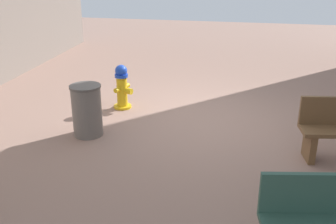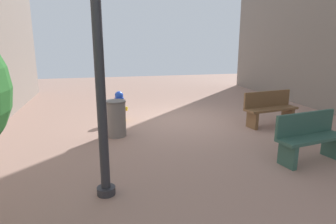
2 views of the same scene
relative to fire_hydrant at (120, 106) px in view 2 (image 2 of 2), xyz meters
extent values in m
plane|color=#9E7A6B|center=(-1.72, 0.32, -0.45)|extent=(23.40, 23.40, 0.00)
cylinder|color=gold|center=(0.01, 0.00, -0.42)|extent=(0.36, 0.36, 0.05)
cylinder|color=gold|center=(0.01, 0.00, -0.10)|extent=(0.21, 0.21, 0.60)
cylinder|color=blue|center=(0.01, 0.00, 0.23)|extent=(0.26, 0.26, 0.06)
sphere|color=blue|center=(0.01, 0.00, 0.33)|extent=(0.24, 0.24, 0.24)
cylinder|color=gold|center=(-0.04, -0.14, -0.03)|extent=(0.13, 0.15, 0.09)
cylinder|color=gold|center=(0.06, 0.14, -0.03)|extent=(0.13, 0.15, 0.09)
cylinder|color=gold|center=(-0.15, 0.05, -0.07)|extent=(0.17, 0.16, 0.12)
cube|color=brown|center=(-4.65, 1.37, -0.22)|extent=(0.16, 0.41, 0.45)
cube|color=brown|center=(-3.42, 1.56, -0.22)|extent=(0.16, 0.41, 0.45)
cube|color=brown|center=(-4.04, 1.46, 0.03)|extent=(1.60, 0.67, 0.06)
cube|color=brown|center=(-4.01, 1.27, 0.28)|extent=(1.54, 0.30, 0.44)
cube|color=#33594C|center=(-3.94, 3.76, -0.22)|extent=(0.17, 0.41, 0.45)
cube|color=#33594C|center=(-2.79, 3.97, -0.22)|extent=(0.17, 0.41, 0.45)
cube|color=#33594C|center=(-3.37, 3.87, 0.03)|extent=(1.52, 0.69, 0.06)
cube|color=#33594C|center=(-3.34, 3.68, 0.28)|extent=(1.45, 0.31, 0.44)
cylinder|color=#2D2D33|center=(0.53, 4.21, -0.39)|extent=(0.28, 0.28, 0.12)
cylinder|color=#2D2D33|center=(0.53, 4.21, 1.38)|extent=(0.14, 0.14, 3.42)
cylinder|color=slate|center=(0.20, 1.36, -0.02)|extent=(0.50, 0.50, 0.85)
cylinder|color=#5B5551|center=(0.20, 1.36, 0.42)|extent=(0.53, 0.53, 0.04)
camera|label=1|loc=(-2.38, 7.31, 2.49)|focal=42.95mm
camera|label=2|loc=(0.55, 8.31, 1.82)|focal=30.79mm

